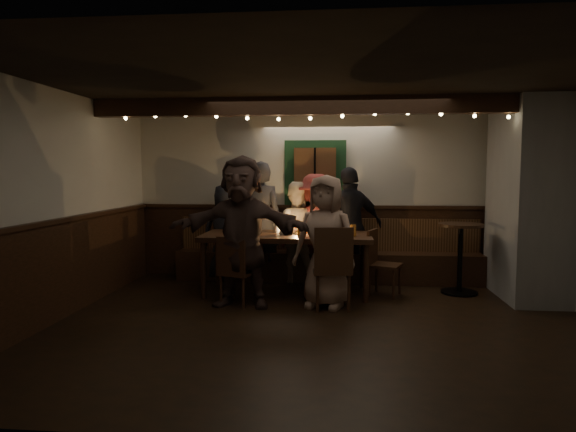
# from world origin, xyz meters

# --- Properties ---
(room) EXTENTS (6.02, 5.01, 2.62)m
(room) POSITION_xyz_m (1.07, 1.42, 1.07)
(room) COLOR black
(room) RESTS_ON ground
(dining_table) EXTENTS (2.29, 0.98, 0.99)m
(dining_table) POSITION_xyz_m (-0.54, 1.40, 0.75)
(dining_table) COLOR black
(dining_table) RESTS_ON ground
(chair_near_left) EXTENTS (0.50, 0.50, 0.87)m
(chair_near_left) POSITION_xyz_m (-1.11, 0.67, 0.49)
(chair_near_left) COLOR black
(chair_near_left) RESTS_ON ground
(chair_near_right) EXTENTS (0.52, 0.52, 1.02)m
(chair_near_right) POSITION_xyz_m (0.10, 0.57, 0.58)
(chair_near_right) COLOR black
(chair_near_right) RESTS_ON ground
(chair_end) EXTENTS (0.52, 0.52, 0.89)m
(chair_end) POSITION_xyz_m (0.72, 1.43, 0.50)
(chair_end) COLOR black
(chair_end) RESTS_ON ground
(high_top) EXTENTS (0.61, 0.61, 0.97)m
(high_top) POSITION_xyz_m (1.83, 1.61, 0.61)
(high_top) COLOR black
(high_top) RESTS_ON ground
(person_a) EXTENTS (0.75, 0.51, 1.49)m
(person_a) POSITION_xyz_m (-1.55, 2.14, 0.74)
(person_a) COLOR black
(person_a) RESTS_ON ground
(person_b) EXTENTS (0.67, 0.44, 1.83)m
(person_b) POSITION_xyz_m (-1.01, 2.14, 0.91)
(person_b) COLOR #302F35
(person_b) RESTS_ON ground
(person_c) EXTENTS (0.76, 0.60, 1.52)m
(person_c) POSITION_xyz_m (-0.48, 2.15, 0.76)
(person_c) COLOR beige
(person_c) RESTS_ON ground
(person_d) EXTENTS (1.10, 0.69, 1.64)m
(person_d) POSITION_xyz_m (-0.18, 2.16, 0.82)
(person_d) COLOR maroon
(person_d) RESTS_ON ground
(person_e) EXTENTS (1.10, 0.80, 1.74)m
(person_e) POSITION_xyz_m (0.34, 2.09, 0.87)
(person_e) COLOR black
(person_e) RESTS_ON ground
(person_f) EXTENTS (1.78, 0.70, 1.88)m
(person_f) POSITION_xyz_m (-1.03, 0.70, 0.94)
(person_f) COLOR #412E2A
(person_f) RESTS_ON ground
(person_g) EXTENTS (0.92, 0.74, 1.63)m
(person_g) POSITION_xyz_m (0.01, 0.74, 0.82)
(person_g) COLOR #A27F6E
(person_g) RESTS_ON ground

